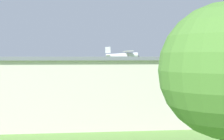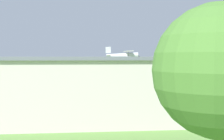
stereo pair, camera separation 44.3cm
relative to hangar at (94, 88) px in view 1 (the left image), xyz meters
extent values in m
plane|color=#608C42|center=(-4.09, -38.57, -3.51)|extent=(400.00, 400.00, 0.00)
cube|color=beige|center=(0.00, 0.02, -0.18)|extent=(24.55, 14.16, 6.66)
cube|color=slate|center=(0.00, 0.02, 3.32)|extent=(25.17, 14.77, 0.35)
cube|color=#384251|center=(-0.16, -6.82, -0.78)|extent=(8.48, 0.36, 5.46)
cylinder|color=silver|center=(-8.62, -31.97, 3.57)|extent=(6.81, 1.70, 1.58)
cone|color=black|center=(-12.29, -31.69, 3.35)|extent=(0.81, 0.89, 0.87)
cube|color=silver|center=(-9.41, -31.91, 3.34)|extent=(2.05, 7.49, 0.21)
cube|color=silver|center=(-9.88, -31.87, 4.59)|extent=(2.05, 7.49, 0.21)
cube|color=silver|center=(-5.66, -32.20, 4.84)|extent=(1.18, 0.19, 1.36)
cube|color=silver|center=(-5.60, -32.20, 3.74)|extent=(1.10, 2.66, 0.13)
cylinder|color=black|center=(-9.13, -30.98, 2.18)|extent=(0.65, 0.19, 0.64)
cylinder|color=black|center=(-9.28, -32.87, 2.18)|extent=(0.65, 0.19, 0.64)
cylinder|color=#332D28|center=(-9.46, -29.53, 3.96)|extent=(0.16, 0.09, 1.27)
cylinder|color=#332D28|center=(-9.83, -34.25, 3.96)|extent=(0.16, 0.09, 1.27)
cube|color=#1E6B38|center=(-11.36, -12.61, -2.83)|extent=(2.02, 4.28, 0.74)
cube|color=#2D3842|center=(-11.36, -12.61, -2.20)|extent=(1.67, 2.44, 0.51)
cylinder|color=black|center=(-12.32, -11.27, -3.19)|extent=(0.27, 0.66, 0.64)
cylinder|color=black|center=(-10.62, -11.14, -3.19)|extent=(0.27, 0.66, 0.64)
cylinder|color=black|center=(-12.10, -14.09, -3.19)|extent=(0.27, 0.66, 0.64)
cylinder|color=black|center=(-10.40, -13.96, -3.19)|extent=(0.27, 0.66, 0.64)
cube|color=red|center=(11.21, -11.56, -2.79)|extent=(1.78, 4.64, 0.80)
cube|color=#2D3842|center=(11.21, -11.56, -2.14)|extent=(1.55, 2.61, 0.51)
cylinder|color=black|center=(10.33, -9.99, -3.19)|extent=(0.23, 0.64, 0.64)
cylinder|color=black|center=(12.06, -9.98, -3.19)|extent=(0.23, 0.64, 0.64)
cylinder|color=black|center=(10.36, -13.14, -3.19)|extent=(0.23, 0.64, 0.64)
cylinder|color=black|center=(12.09, -13.12, -3.19)|extent=(0.23, 0.64, 0.64)
cylinder|color=beige|center=(3.50, -16.67, -3.09)|extent=(0.35, 0.35, 0.85)
cylinder|color=#72338C|center=(3.50, -16.67, -2.37)|extent=(0.41, 0.41, 0.60)
sphere|color=beige|center=(3.50, -16.67, -1.95)|extent=(0.23, 0.23, 0.23)
cylinder|color=#72338C|center=(8.19, -14.52, -3.09)|extent=(0.33, 0.33, 0.84)
cylinder|color=navy|center=(8.19, -14.52, -2.38)|extent=(0.40, 0.40, 0.60)
sphere|color=beige|center=(8.19, -14.52, -1.96)|extent=(0.23, 0.23, 0.23)
cylinder|color=#33723F|center=(-8.96, -15.64, -3.07)|extent=(0.37, 0.37, 0.90)
cylinder|color=#72338C|center=(-8.96, -15.64, -2.30)|extent=(0.43, 0.43, 0.63)
sphere|color=brown|center=(-8.96, -15.64, -1.86)|extent=(0.24, 0.24, 0.24)
cylinder|color=silver|center=(15.12, -57.81, -0.67)|extent=(0.12, 0.12, 5.68)
cone|color=orange|center=(15.82, -57.81, 2.02)|extent=(1.43, 1.13, 0.60)
camera|label=1|loc=(3.04, 37.26, 3.55)|focal=53.25mm
camera|label=2|loc=(2.60, 37.31, 3.55)|focal=53.25mm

